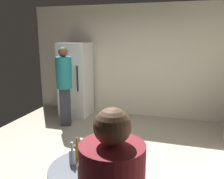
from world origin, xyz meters
TOP-DOWN VIEW (x-y plane):
  - ground_plane at (0.00, 0.00)m, footprint 5.20×5.20m
  - wall_back at (0.00, 2.63)m, footprint 5.32×0.06m
  - refrigerator at (-1.40, 2.20)m, footprint 0.70×0.68m
  - foreground_table at (0.37, -1.22)m, footprint 0.80×0.80m
  - beer_bottle_amber at (0.18, -1.09)m, footprint 0.06×0.06m
  - beer_bottle_brown at (0.37, -1.41)m, footprint 0.06×0.06m
  - beer_bottle_green at (0.59, -1.23)m, footprint 0.06×0.06m
  - beer_bottle_clear at (0.18, -1.20)m, footprint 0.06×0.06m
  - plastic_cup_white at (0.51, -1.05)m, footprint 0.08×0.08m
  - person_in_teal_shirt at (-1.30, 1.42)m, footprint 0.44×0.44m

SIDE VIEW (x-z plane):
  - ground_plane at x=0.00m, z-range -0.10..0.00m
  - foreground_table at x=0.37m, z-range 0.26..1.00m
  - plastic_cup_white at x=0.51m, z-range 0.73..0.85m
  - beer_bottle_amber at x=0.18m, z-range 0.70..0.93m
  - beer_bottle_brown at x=0.37m, z-range 0.70..0.93m
  - beer_bottle_green at x=0.59m, z-range 0.70..0.93m
  - beer_bottle_clear at x=0.18m, z-range 0.70..0.93m
  - refrigerator at x=-1.40m, z-range 0.00..1.80m
  - person_in_teal_shirt at x=-1.30m, z-range 0.15..1.88m
  - wall_back at x=0.00m, z-range 0.00..2.70m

